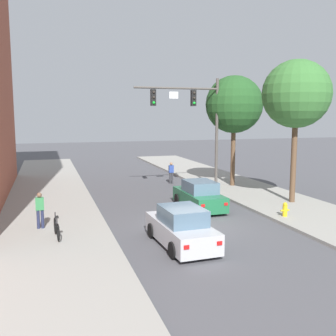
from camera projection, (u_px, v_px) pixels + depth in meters
The scene contains 12 objects.
ground_plane at pixel (196, 226), 18.45m from camera, with size 120.00×120.00×0.00m, color #4C4C51.
sidewalk_left at pixel (52, 238), 16.52m from camera, with size 5.00×60.00×0.15m, color #99968E.
sidewalk_right at pixel (312, 215), 20.36m from camera, with size 5.00×60.00×0.15m, color #99968E.
traffic_signal_mast at pixel (195, 114), 26.11m from camera, with size 5.85×0.38×7.50m.
car_lead_green at pixel (199, 196), 21.87m from camera, with size 1.85×4.25×1.60m.
car_following_silver at pixel (181, 228), 15.67m from camera, with size 1.98×4.31×1.60m.
pedestrian_sidewalk_left_walker at pixel (40, 209), 17.52m from camera, with size 0.36×0.22×1.64m.
pedestrian_crossing_road at pixel (171, 172), 29.91m from camera, with size 0.36×0.22×1.64m.
bicycle_leaning at pixel (57, 228), 16.27m from camera, with size 0.21×1.77×0.98m.
fire_hydrant at pixel (285, 209), 19.69m from camera, with size 0.48×0.24×0.72m.
street_tree_nearest at pixel (296, 94), 22.21m from camera, with size 3.87×3.87×8.19m.
street_tree_second at pixel (234, 105), 27.70m from camera, with size 4.06×4.06×7.84m.
Camera 1 is at (-6.58, -16.72, 5.21)m, focal length 41.91 mm.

